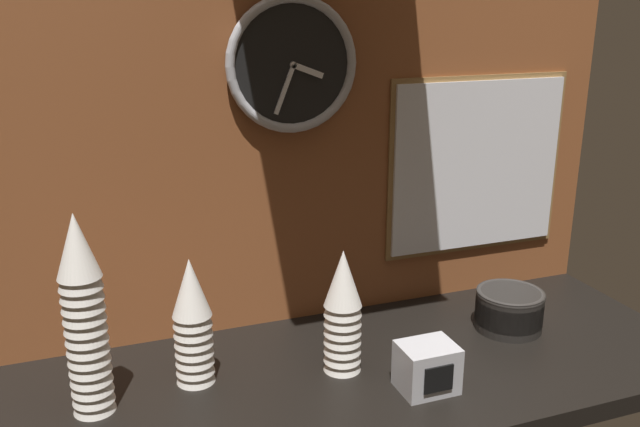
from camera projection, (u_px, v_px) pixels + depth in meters
The scene contains 9 objects.
ground_plane at pixel (323, 381), 1.35m from camera, with size 1.60×0.56×0.04m, color black.
wall_tiled_back at pixel (279, 91), 1.43m from camera, with size 1.60×0.03×1.05m.
cup_stack_center_right at pixel (343, 312), 1.32m from camera, with size 0.08×0.08×0.26m.
cup_stack_center_left at pixel (193, 321), 1.28m from camera, with size 0.08×0.08×0.26m.
cup_stack_left at pixel (84, 316), 1.17m from camera, with size 0.08×0.08×0.38m.
bowl_stack_far_right at pixel (509, 309), 1.52m from camera, with size 0.15×0.15×0.09m.
wall_clock at pixel (292, 65), 1.39m from camera, with size 0.28×0.03×0.28m.
menu_board at pixel (477, 166), 1.63m from camera, with size 0.47×0.01×0.43m.
napkin_dispenser at pixel (427, 367), 1.28m from camera, with size 0.11×0.09×0.09m.
Camera 1 is at (-0.42, -1.11, 0.71)m, focal length 38.00 mm.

